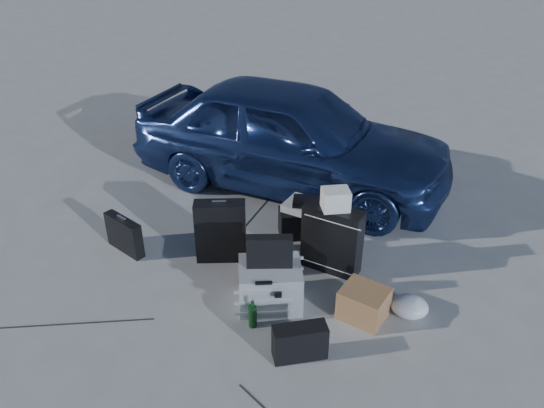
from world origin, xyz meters
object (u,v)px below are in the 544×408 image
at_px(briefcase, 124,235).
at_px(cardboard_box, 364,303).
at_px(pelican_case, 270,285).
at_px(duffel_bag, 308,222).
at_px(green_bottle, 253,313).
at_px(suitcase_right, 332,239).
at_px(suitcase_left, 221,231).
at_px(car, 291,136).

bearing_deg(briefcase, cardboard_box, 17.23).
distance_m(pelican_case, duffel_bag, 1.17).
xyz_separation_m(pelican_case, green_bottle, (-0.07, -0.32, -0.06)).
distance_m(pelican_case, cardboard_box, 0.81).
bearing_deg(cardboard_box, suitcase_right, 120.35).
bearing_deg(duffel_bag, suitcase_right, -80.34).
distance_m(briefcase, green_bottle, 1.72).
bearing_deg(green_bottle, suitcase_right, 60.86).
distance_m(duffel_bag, green_bottle, 1.49).
distance_m(duffel_bag, cardboard_box, 1.33).
bearing_deg(pelican_case, suitcase_right, 37.40).
xyz_separation_m(briefcase, suitcase_left, (0.99, 0.09, 0.13)).
distance_m(suitcase_left, cardboard_box, 1.53).
xyz_separation_m(suitcase_left, cardboard_box, (1.43, -0.53, -0.18)).
bearing_deg(suitcase_left, green_bottle, -72.48).
height_order(pelican_case, suitcase_right, suitcase_right).
xyz_separation_m(suitcase_left, suitcase_right, (1.07, 0.08, 0.02)).
bearing_deg(car, pelican_case, -161.67).
relative_size(suitcase_right, duffel_bag, 1.11).
relative_size(duffel_bag, green_bottle, 2.15).
bearing_deg(green_bottle, briefcase, 153.20).
xyz_separation_m(pelican_case, duffel_bag, (0.14, 1.16, -0.04)).
bearing_deg(duffel_bag, car, 90.11).
distance_m(car, green_bottle, 2.61).
bearing_deg(suitcase_right, briefcase, -158.62).
bearing_deg(cardboard_box, pelican_case, -179.63).
bearing_deg(briefcase, pelican_case, 11.99).
height_order(car, cardboard_box, car).
bearing_deg(suitcase_right, cardboard_box, -42.92).
distance_m(briefcase, suitcase_right, 2.07).
height_order(briefcase, suitcase_left, suitcase_left).
height_order(pelican_case, cardboard_box, pelican_case).
bearing_deg(car, suitcase_right, -144.48).
height_order(pelican_case, green_bottle, pelican_case).
xyz_separation_m(car, cardboard_box, (1.08, -2.22, -0.51)).
distance_m(car, duffel_bag, 1.25).
relative_size(car, suitcase_left, 6.01).
bearing_deg(car, suitcase_left, 179.79).
relative_size(suitcase_right, green_bottle, 2.40).
xyz_separation_m(suitcase_right, green_bottle, (-0.52, -0.94, -0.19)).
bearing_deg(duffel_bag, briefcase, -178.53).
bearing_deg(car, cardboard_box, -142.66).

